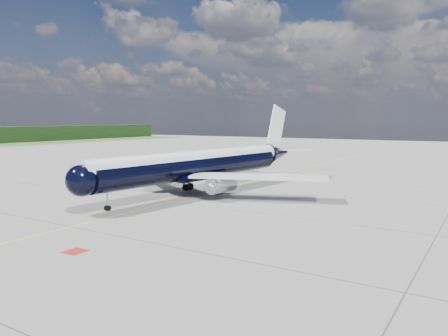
# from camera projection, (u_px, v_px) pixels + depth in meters

# --- Properties ---
(ground) EXTENTS (320.00, 320.00, 0.00)m
(ground) POSITION_uv_depth(u_px,v_px,m) (248.00, 182.00, 71.08)
(ground) COLOR gray
(ground) RESTS_ON ground
(taxiway_centerline) EXTENTS (0.16, 160.00, 0.01)m
(taxiway_centerline) POSITION_uv_depth(u_px,v_px,m) (233.00, 186.00, 66.88)
(taxiway_centerline) COLOR yellow
(taxiway_centerline) RESTS_ON ground
(red_marking) EXTENTS (1.60, 1.60, 0.01)m
(red_marking) POSITION_uv_depth(u_px,v_px,m) (75.00, 251.00, 33.84)
(red_marking) COLOR maroon
(red_marking) RESTS_ON ground
(main_airliner) EXTENTS (36.05, 44.12, 12.75)m
(main_airliner) POSITION_uv_depth(u_px,v_px,m) (202.00, 164.00, 60.92)
(main_airliner) COLOR black
(main_airliner) RESTS_ON ground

